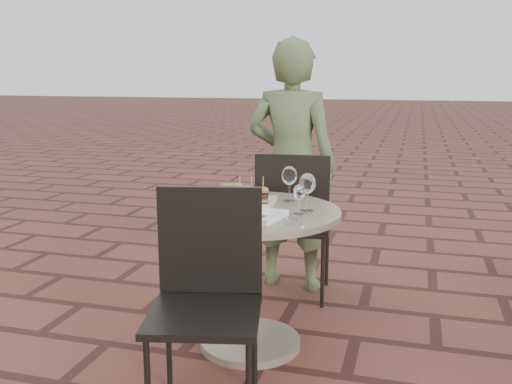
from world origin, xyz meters
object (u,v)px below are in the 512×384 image
(chair_far, at_px, (294,214))
(diner, at_px, (291,166))
(plate_sliders, at_px, (251,198))
(chair_near, at_px, (207,282))
(plate_tuna, at_px, (256,215))
(cafe_table, at_px, (250,257))
(plate_salmon, at_px, (232,193))

(chair_far, xyz_separation_m, diner, (-0.07, 0.24, 0.26))
(diner, height_order, plate_sliders, diner)
(chair_near, distance_m, plate_sliders, 0.70)
(plate_tuna, bearing_deg, cafe_table, 115.94)
(chair_far, height_order, diner, diner)
(diner, distance_m, plate_sliders, 0.81)
(chair_far, distance_m, plate_salmon, 0.53)
(cafe_table, distance_m, chair_far, 0.68)
(diner, relative_size, plate_salmon, 4.63)
(chair_near, height_order, plate_salmon, chair_near)
(diner, bearing_deg, chair_near, 93.17)
(diner, height_order, plate_tuna, diner)
(cafe_table, distance_m, plate_sliders, 0.30)
(cafe_table, xyz_separation_m, plate_sliders, (-0.02, 0.10, 0.28))
(chair_near, xyz_separation_m, plate_salmon, (-0.16, 0.82, 0.20))
(cafe_table, height_order, plate_tuna, plate_tuna)
(cafe_table, xyz_separation_m, plate_tuna, (0.08, -0.16, 0.26))
(chair_far, xyz_separation_m, plate_sliders, (-0.10, -0.57, 0.21))
(chair_far, height_order, plate_tuna, chair_far)
(plate_sliders, bearing_deg, chair_far, 79.88)
(cafe_table, relative_size, chair_near, 0.97)
(plate_tuna, bearing_deg, plate_sliders, 111.03)
(chair_far, height_order, plate_sliders, chair_far)
(chair_near, bearing_deg, plate_salmon, 88.35)
(plate_salmon, bearing_deg, plate_sliders, -45.81)
(chair_near, bearing_deg, chair_far, 72.80)
(plate_salmon, bearing_deg, diner, 73.88)
(plate_salmon, height_order, plate_tuna, plate_salmon)
(chair_far, xyz_separation_m, plate_tuna, (-0.00, -0.83, 0.19))
(diner, bearing_deg, plate_sliders, 92.04)
(chair_far, bearing_deg, diner, -78.40)
(plate_salmon, height_order, plate_sliders, plate_sliders)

